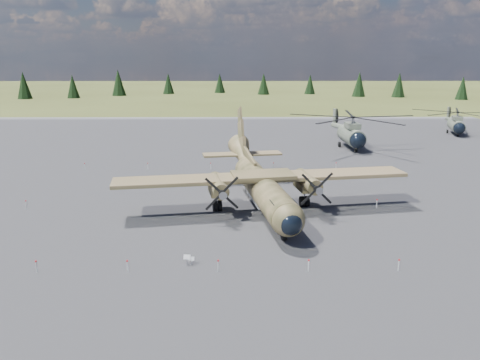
{
  "coord_description": "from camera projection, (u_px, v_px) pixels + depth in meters",
  "views": [
    {
      "loc": [
        3.17,
        -41.99,
        13.76
      ],
      "look_at": [
        3.59,
        2.0,
        2.24
      ],
      "focal_mm": 35.0,
      "sensor_mm": 36.0,
      "label": 1
    }
  ],
  "objects": [
    {
      "name": "info_placard_right",
      "position": [
        187.0,
        258.0,
        31.96
      ],
      "size": [
        0.49,
        0.26,
        0.74
      ],
      "rotation": [
        0.0,
        0.0,
        -0.12
      ],
      "color": "gray",
      "rests_on": "ground"
    },
    {
      "name": "helicopter_near",
      "position": [
        352.0,
        125.0,
        72.32
      ],
      "size": [
        20.45,
        23.89,
        5.1
      ],
      "rotation": [
        0.0,
        0.0,
        0.02
      ],
      "color": "slate",
      "rests_on": "ground"
    },
    {
      "name": "transport_plane",
      "position": [
        261.0,
        181.0,
        43.82
      ],
      "size": [
        27.07,
        24.39,
        8.91
      ],
      "rotation": [
        0.0,
        0.0,
        0.16
      ],
      "color": "#393A1F",
      "rests_on": "ground"
    },
    {
      "name": "ground",
      "position": [
        202.0,
        208.0,
        44.08
      ],
      "size": [
        500.0,
        500.0,
        0.0
      ],
      "primitive_type": "plane",
      "color": "brown",
      "rests_on": "ground"
    },
    {
      "name": "helicopter_mid",
      "position": [
        457.0,
        118.0,
        85.88
      ],
      "size": [
        20.43,
        21.09,
        4.24
      ],
      "rotation": [
        0.0,
        0.0,
        -0.26
      ],
      "color": "slate",
      "rests_on": "ground"
    },
    {
      "name": "treeline",
      "position": [
        253.0,
        180.0,
        35.7
      ],
      "size": [
        302.84,
        304.25,
        10.92
      ],
      "color": "black",
      "rests_on": "ground"
    },
    {
      "name": "info_placard_left",
      "position": [
        192.0,
        259.0,
        31.95
      ],
      "size": [
        0.4,
        0.2,
        0.61
      ],
      "rotation": [
        0.0,
        0.0,
        -0.1
      ],
      "color": "gray",
      "rests_on": "ground"
    },
    {
      "name": "barrier_fence",
      "position": [
        197.0,
        204.0,
        43.87
      ],
      "size": [
        33.12,
        29.62,
        0.85
      ],
      "color": "silver",
      "rests_on": "ground"
    },
    {
      "name": "apron",
      "position": [
        208.0,
        181.0,
        53.75
      ],
      "size": [
        120.0,
        120.0,
        0.04
      ],
      "primitive_type": "cube",
      "color": "slate",
      "rests_on": "ground"
    }
  ]
}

